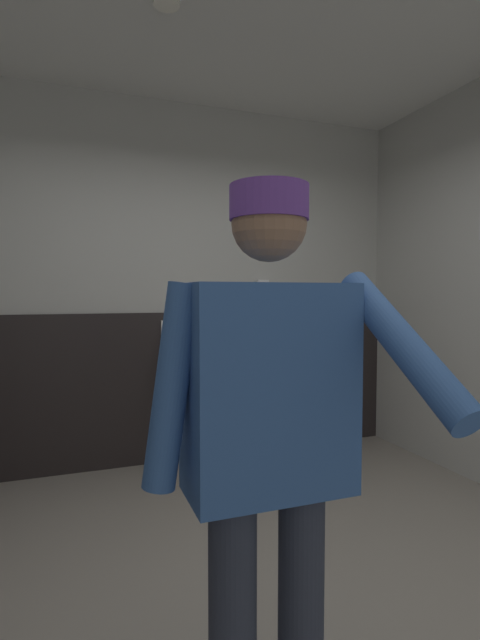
% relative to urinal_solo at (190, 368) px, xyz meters
% --- Properties ---
extents(ground_plane, '(4.48, 4.41, 0.04)m').
position_rel_urinal_solo_xyz_m(ground_plane, '(-0.08, -1.74, -0.80)').
color(ground_plane, gray).
extents(wall_back, '(4.48, 0.12, 2.88)m').
position_rel_urinal_solo_xyz_m(wall_back, '(-0.08, 0.22, 0.66)').
color(wall_back, '#B2B2AD').
rests_on(wall_back, ground_plane).
extents(wainscot_band_back, '(3.88, 0.03, 1.21)m').
position_rel_urinal_solo_xyz_m(wainscot_band_back, '(-0.08, 0.14, -0.17)').
color(wainscot_band_back, black).
rests_on(wainscot_band_back, ground_plane).
extents(downlight_far, '(0.14, 0.14, 0.03)m').
position_rel_urinal_solo_xyz_m(downlight_far, '(-0.38, -1.08, 2.09)').
color(downlight_far, white).
extents(urinal_solo, '(0.40, 0.34, 1.24)m').
position_rel_urinal_solo_xyz_m(urinal_solo, '(0.00, 0.00, 0.00)').
color(urinal_solo, white).
rests_on(urinal_solo, ground_plane).
extents(person, '(0.69, 0.60, 1.66)m').
position_rel_urinal_solo_xyz_m(person, '(-0.34, -2.34, 0.20)').
color(person, '#2D3342').
rests_on(person, ground_plane).
extents(soap_dispenser, '(0.10, 0.07, 0.18)m').
position_rel_urinal_solo_xyz_m(soap_dispenser, '(0.67, 0.12, 0.61)').
color(soap_dispenser, silver).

